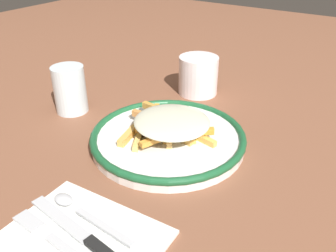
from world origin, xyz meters
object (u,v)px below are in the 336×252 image
at_px(plate, 168,138).
at_px(coffee_mug, 198,75).
at_px(fork, 58,244).
at_px(spoon, 79,210).
at_px(napkin, 81,238).
at_px(fries_heap, 170,124).
at_px(water_glass, 70,89).
at_px(knife, 90,241).

height_order(plate, coffee_mug, coffee_mug).
bearing_deg(fork, spoon, 21.53).
height_order(napkin, fork, fork).
relative_size(fries_heap, water_glass, 1.83).
height_order(napkin, water_glass, water_glass).
distance_m(fries_heap, coffee_mug, 0.25).
bearing_deg(knife, fries_heap, 11.09).
distance_m(fries_heap, knife, 0.27).
bearing_deg(fries_heap, knife, -168.91).
bearing_deg(knife, napkin, 82.54).
xyz_separation_m(napkin, fork, (-0.03, 0.01, 0.01)).
bearing_deg(spoon, napkin, -131.15).
relative_size(knife, coffee_mug, 1.71).
xyz_separation_m(plate, fork, (-0.29, -0.02, -0.00)).
relative_size(plate, water_glass, 2.82).
xyz_separation_m(knife, spoon, (0.03, 0.05, 0.00)).
relative_size(plate, fork, 1.64).
bearing_deg(plate, coffee_mug, 16.23).
bearing_deg(fries_heap, spoon, 179.57).
xyz_separation_m(fries_heap, napkin, (-0.26, -0.03, -0.04)).
bearing_deg(knife, water_glass, 49.59).
bearing_deg(spoon, water_glass, 47.97).
distance_m(spoon, coffee_mug, 0.48).
height_order(fries_heap, coffee_mug, coffee_mug).
relative_size(water_glass, coffee_mug, 0.84).
distance_m(plate, coffee_mug, 0.25).
relative_size(plate, knife, 1.38).
distance_m(fries_heap, water_glass, 0.26).
bearing_deg(napkin, coffee_mug, 11.87).
distance_m(knife, coffee_mug, 0.52).
height_order(napkin, coffee_mug, coffee_mug).
distance_m(fork, coffee_mug, 0.54).
bearing_deg(water_glass, plate, -90.16).
height_order(knife, coffee_mug, coffee_mug).
bearing_deg(fork, water_glass, 44.03).
height_order(fries_heap, water_glass, water_glass).
height_order(spoon, coffee_mug, coffee_mug).
bearing_deg(fries_heap, plate, 134.57).
distance_m(fork, water_glass, 0.40).
xyz_separation_m(knife, coffee_mug, (0.50, 0.12, 0.03)).
xyz_separation_m(fries_heap, coffee_mug, (0.24, 0.07, 0.00)).
relative_size(fries_heap, fork, 1.07).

